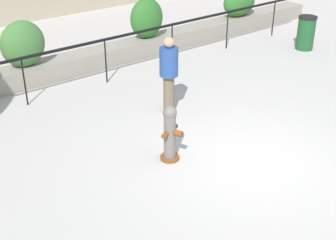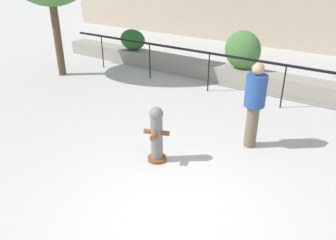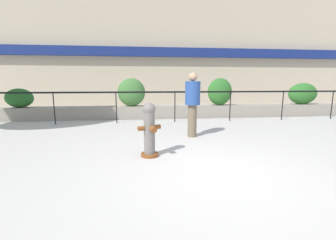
{
  "view_description": "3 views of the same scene",
  "coord_description": "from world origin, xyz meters",
  "views": [
    {
      "loc": [
        -5.72,
        -4.69,
        4.61
      ],
      "look_at": [
        -0.72,
        1.52,
        0.5
      ],
      "focal_mm": 50.0,
      "sensor_mm": 36.0,
      "label": 1
    },
    {
      "loc": [
        2.16,
        -3.16,
        3.33
      ],
      "look_at": [
        -1.21,
        1.57,
        0.59
      ],
      "focal_mm": 35.0,
      "sensor_mm": 36.0,
      "label": 2
    },
    {
      "loc": [
        -1.21,
        -3.34,
        1.47
      ],
      "look_at": [
        -0.64,
        1.61,
        0.63
      ],
      "focal_mm": 24.0,
      "sensor_mm": 36.0,
      "label": 3
    }
  ],
  "objects": [
    {
      "name": "hedge_bush_0",
      "position": [
        -5.95,
        6.0,
        0.87
      ],
      "size": [
        1.05,
        0.66,
        0.74
      ],
      "primitive_type": "ellipsoid",
      "color": "#235B23",
      "rests_on": "planter_wall_low"
    },
    {
      "name": "hedge_bush_2",
      "position": [
        2.1,
        6.0,
        1.07
      ],
      "size": [
        1.04,
        0.7,
        1.15
      ],
      "primitive_type": "ellipsoid",
      "color": "#2D6B28",
      "rests_on": "planter_wall_low"
    },
    {
      "name": "planter_wall_low",
      "position": [
        0.0,
        6.0,
        0.25
      ],
      "size": [
        18.0,
        0.7,
        0.5
      ],
      "primitive_type": "cube",
      "color": "gray",
      "rests_on": "ground"
    },
    {
      "name": "hedge_bush_3",
      "position": [
        5.94,
        6.0,
        0.97
      ],
      "size": [
        1.32,
        0.7,
        0.94
      ],
      "primitive_type": "ellipsoid",
      "color": "#2D6B28",
      "rests_on": "planter_wall_low"
    },
    {
      "name": "building_facade",
      "position": [
        0.0,
        11.98,
        3.99
      ],
      "size": [
        30.0,
        1.36,
        8.0
      ],
      "color": "tan",
      "rests_on": "ground"
    },
    {
      "name": "hedge_bush_1",
      "position": [
        -1.63,
        6.0,
        1.07
      ],
      "size": [
        1.11,
        0.7,
        1.14
      ],
      "primitive_type": "ellipsoid",
      "color": "#427538",
      "rests_on": "planter_wall_low"
    },
    {
      "name": "fence_railing_segment",
      "position": [
        -0.0,
        4.9,
        1.02
      ],
      "size": [
        15.0,
        0.05,
        1.15
      ],
      "color": "black",
      "rests_on": "ground"
    },
    {
      "name": "fire_hydrant",
      "position": [
        -1.07,
        1.02,
        0.55
      ],
      "size": [
        0.47,
        0.48,
        1.08
      ],
      "color": "brown",
      "rests_on": "ground"
    },
    {
      "name": "ground_plane",
      "position": [
        0.0,
        0.0,
        0.0
      ],
      "size": [
        120.0,
        120.0,
        0.0
      ],
      "primitive_type": "plane",
      "color": "#BCB7B2"
    },
    {
      "name": "pedestrian",
      "position": [
        0.13,
        2.56,
        0.99
      ],
      "size": [
        0.55,
        0.55,
        1.73
      ],
      "color": "brown",
      "rests_on": "ground"
    }
  ]
}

